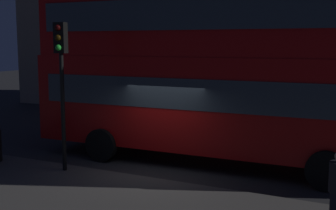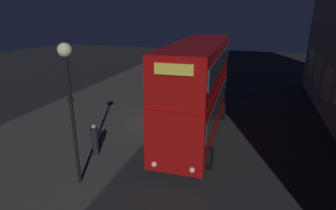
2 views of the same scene
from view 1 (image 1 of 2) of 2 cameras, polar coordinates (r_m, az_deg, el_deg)
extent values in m
plane|color=#232326|center=(13.05, -1.61, -8.85)|extent=(80.00, 80.00, 0.00)
cube|color=#F9E09E|center=(27.28, -13.50, 5.60)|extent=(2.17, 0.06, 2.23)
cube|color=#E5C67F|center=(25.24, -7.57, 5.27)|extent=(2.17, 0.06, 2.36)
cube|color=#E5C67F|center=(23.51, -0.68, 4.67)|extent=(2.17, 0.06, 2.37)
cube|color=#E5C67F|center=(22.15, 7.17, 5.10)|extent=(2.17, 0.06, 1.85)
cube|color=#F9E09E|center=(21.84, 13.13, 4.96)|extent=(2.87, 0.06, 2.56)
cube|color=#9E0C0C|center=(14.03, 4.87, 0.44)|extent=(11.14, 2.86, 2.83)
cube|color=#9E0C0C|center=(13.93, 5.00, 10.77)|extent=(10.91, 2.80, 2.21)
cube|color=#2D3842|center=(13.99, 4.89, 1.87)|extent=(10.25, 2.89, 0.90)
cube|color=#2D3842|center=(13.93, 5.00, 11.22)|extent=(10.25, 2.89, 0.90)
cylinder|color=black|center=(14.78, 20.55, -5.23)|extent=(1.06, 0.27, 1.06)
cylinder|color=black|center=(12.20, 19.48, -7.93)|extent=(1.06, 0.27, 1.06)
cylinder|color=black|center=(16.71, -3.42, -3.24)|extent=(1.06, 0.27, 1.06)
cylinder|color=black|center=(14.47, -8.51, -5.08)|extent=(1.06, 0.27, 1.06)
cylinder|color=black|center=(13.06, -13.20, -0.95)|extent=(0.12, 0.12, 3.36)
cube|color=black|center=(12.91, -13.50, 8.31)|extent=(0.37, 0.32, 0.85)
sphere|color=black|center=(12.78, -13.86, 9.51)|extent=(0.17, 0.17, 0.17)
sphere|color=black|center=(12.78, -13.82, 8.30)|extent=(0.17, 0.17, 0.17)
sphere|color=green|center=(12.78, -13.78, 7.09)|extent=(0.17, 0.17, 0.17)
camera|label=2|loc=(19.28, 60.80, 13.99)|focal=29.51mm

